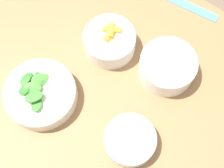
{
  "coord_description": "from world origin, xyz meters",
  "views": [
    {
      "loc": [
        0.22,
        -0.22,
        1.61
      ],
      "look_at": [
        0.03,
        0.04,
        0.81
      ],
      "focal_mm": 50.0,
      "sensor_mm": 36.0,
      "label": 1
    }
  ],
  "objects_px": {
    "bowl_greens": "(40,93)",
    "bowl_beans_hotdog": "(167,67)",
    "bowl_cookies": "(130,140)",
    "ruler": "(174,0)",
    "bowl_carrots": "(110,41)"
  },
  "relations": [
    {
      "from": "bowl_greens",
      "to": "bowl_beans_hotdog",
      "type": "bearing_deg",
      "value": 50.11
    },
    {
      "from": "bowl_beans_hotdog",
      "to": "bowl_cookies",
      "type": "xyz_separation_m",
      "value": [
        0.04,
        -0.23,
        -0.01
      ]
    },
    {
      "from": "bowl_cookies",
      "to": "ruler",
      "type": "height_order",
      "value": "bowl_cookies"
    },
    {
      "from": "bowl_greens",
      "to": "bowl_cookies",
      "type": "xyz_separation_m",
      "value": [
        0.27,
        0.05,
        -0.0
      ]
    },
    {
      "from": "bowl_carrots",
      "to": "bowl_cookies",
      "type": "relative_size",
      "value": 1.12
    },
    {
      "from": "bowl_beans_hotdog",
      "to": "ruler",
      "type": "distance_m",
      "value": 0.26
    },
    {
      "from": "bowl_greens",
      "to": "bowl_cookies",
      "type": "bearing_deg",
      "value": 9.84
    },
    {
      "from": "bowl_greens",
      "to": "ruler",
      "type": "distance_m",
      "value": 0.52
    },
    {
      "from": "bowl_carrots",
      "to": "bowl_greens",
      "type": "height_order",
      "value": "bowl_greens"
    },
    {
      "from": "bowl_greens",
      "to": "ruler",
      "type": "height_order",
      "value": "bowl_greens"
    },
    {
      "from": "bowl_beans_hotdog",
      "to": "ruler",
      "type": "relative_size",
      "value": 0.52
    },
    {
      "from": "bowl_carrots",
      "to": "bowl_beans_hotdog",
      "type": "xyz_separation_m",
      "value": [
        0.18,
        0.03,
        -0.0
      ]
    },
    {
      "from": "bowl_cookies",
      "to": "bowl_carrots",
      "type": "bearing_deg",
      "value": 138.01
    },
    {
      "from": "bowl_beans_hotdog",
      "to": "bowl_cookies",
      "type": "relative_size",
      "value": 1.17
    },
    {
      "from": "bowl_carrots",
      "to": "ruler",
      "type": "relative_size",
      "value": 0.5
    }
  ]
}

